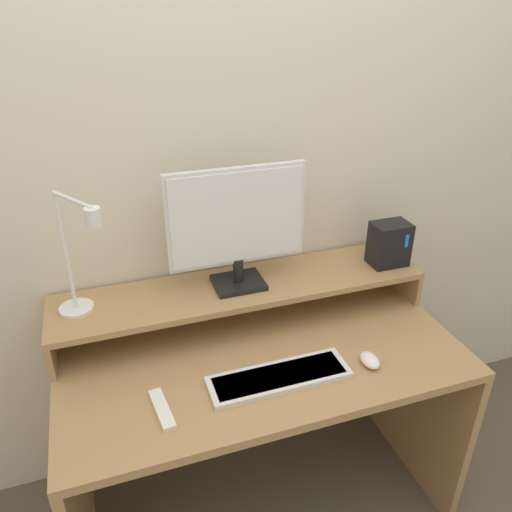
{
  "coord_description": "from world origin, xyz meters",
  "views": [
    {
      "loc": [
        -0.44,
        -0.9,
        1.77
      ],
      "look_at": [
        -0.01,
        0.38,
        1.06
      ],
      "focal_mm": 35.0,
      "sensor_mm": 36.0,
      "label": 1
    }
  ],
  "objects_px": {
    "router_dock": "(389,244)",
    "mouse": "(370,360)",
    "remote_control": "(162,409)",
    "desk_lamp": "(79,266)",
    "monitor": "(237,224)",
    "keyboard": "(279,377)"
  },
  "relations": [
    {
      "from": "monitor",
      "to": "router_dock",
      "type": "relative_size",
      "value": 2.85
    },
    {
      "from": "router_dock",
      "to": "remote_control",
      "type": "height_order",
      "value": "router_dock"
    },
    {
      "from": "keyboard",
      "to": "router_dock",
      "type": "bearing_deg",
      "value": 30.01
    },
    {
      "from": "monitor",
      "to": "desk_lamp",
      "type": "height_order",
      "value": "monitor"
    },
    {
      "from": "router_dock",
      "to": "mouse",
      "type": "xyz_separation_m",
      "value": [
        -0.26,
        -0.35,
        -0.21
      ]
    },
    {
      "from": "router_dock",
      "to": "mouse",
      "type": "distance_m",
      "value": 0.48
    },
    {
      "from": "desk_lamp",
      "to": "mouse",
      "type": "relative_size",
      "value": 4.99
    },
    {
      "from": "monitor",
      "to": "keyboard",
      "type": "bearing_deg",
      "value": -86.78
    },
    {
      "from": "desk_lamp",
      "to": "router_dock",
      "type": "bearing_deg",
      "value": 0.26
    },
    {
      "from": "keyboard",
      "to": "remote_control",
      "type": "relative_size",
      "value": 2.65
    },
    {
      "from": "desk_lamp",
      "to": "router_dock",
      "type": "height_order",
      "value": "desk_lamp"
    },
    {
      "from": "desk_lamp",
      "to": "router_dock",
      "type": "relative_size",
      "value": 2.48
    },
    {
      "from": "monitor",
      "to": "desk_lamp",
      "type": "distance_m",
      "value": 0.51
    },
    {
      "from": "router_dock",
      "to": "remote_control",
      "type": "xyz_separation_m",
      "value": [
        -0.92,
        -0.34,
        -0.22
      ]
    },
    {
      "from": "mouse",
      "to": "desk_lamp",
      "type": "bearing_deg",
      "value": 157.29
    },
    {
      "from": "desk_lamp",
      "to": "remote_control",
      "type": "bearing_deg",
      "value": -63.46
    },
    {
      "from": "desk_lamp",
      "to": "remote_control",
      "type": "relative_size",
      "value": 2.47
    },
    {
      "from": "keyboard",
      "to": "desk_lamp",
      "type": "bearing_deg",
      "value": 148.96
    },
    {
      "from": "router_dock",
      "to": "keyboard",
      "type": "xyz_separation_m",
      "value": [
        -0.56,
        -0.32,
        -0.21
      ]
    },
    {
      "from": "monitor",
      "to": "desk_lamp",
      "type": "relative_size",
      "value": 1.15
    },
    {
      "from": "keyboard",
      "to": "remote_control",
      "type": "distance_m",
      "value": 0.36
    },
    {
      "from": "desk_lamp",
      "to": "keyboard",
      "type": "bearing_deg",
      "value": -31.04
    }
  ]
}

